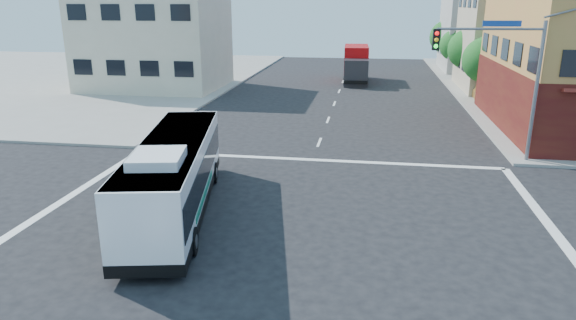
# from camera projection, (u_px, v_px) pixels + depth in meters

# --- Properties ---
(ground) EXTENTS (120.00, 120.00, 0.00)m
(ground) POSITION_uv_depth(u_px,v_px,m) (281.00, 240.00, 17.61)
(ground) COLOR black
(ground) RESTS_ON ground
(sidewalk_nw) EXTENTS (50.00, 50.00, 0.15)m
(sidewalk_nw) POSITION_uv_depth(u_px,v_px,m) (20.00, 76.00, 55.90)
(sidewalk_nw) COLOR gray
(sidewalk_nw) RESTS_ON ground
(building_east_near) EXTENTS (12.06, 10.06, 9.00)m
(building_east_near) POSITION_uv_depth(u_px,v_px,m) (533.00, 41.00, 45.74)
(building_east_near) COLOR #B9AA8D
(building_east_near) RESTS_ON ground
(building_east_far) EXTENTS (12.06, 10.06, 10.00)m
(building_east_far) POSITION_uv_depth(u_px,v_px,m) (498.00, 27.00, 58.80)
(building_east_far) COLOR #ABABA6
(building_east_far) RESTS_ON ground
(building_west) EXTENTS (12.06, 10.06, 8.00)m
(building_west) POSITION_uv_depth(u_px,v_px,m) (155.00, 45.00, 47.28)
(building_west) COLOR beige
(building_west) RESTS_ON ground
(signal_mast_ne) EXTENTS (7.91, 1.13, 8.07)m
(signal_mast_ne) POSITION_uv_depth(u_px,v_px,m) (503.00, 64.00, 24.77)
(signal_mast_ne) COLOR slate
(signal_mast_ne) RESTS_ON ground
(street_tree_a) EXTENTS (3.60, 3.60, 5.53)m
(street_tree_a) POSITION_uv_depth(u_px,v_px,m) (487.00, 57.00, 41.07)
(street_tree_a) COLOR #382414
(street_tree_a) RESTS_ON ground
(street_tree_b) EXTENTS (3.80, 3.80, 5.79)m
(street_tree_b) POSITION_uv_depth(u_px,v_px,m) (469.00, 47.00, 48.57)
(street_tree_b) COLOR #382414
(street_tree_b) RESTS_ON ground
(street_tree_c) EXTENTS (3.40, 3.40, 5.29)m
(street_tree_c) POSITION_uv_depth(u_px,v_px,m) (456.00, 43.00, 56.20)
(street_tree_c) COLOR #382414
(street_tree_c) RESTS_ON ground
(street_tree_d) EXTENTS (4.00, 4.00, 6.03)m
(street_tree_d) POSITION_uv_depth(u_px,v_px,m) (447.00, 35.00, 63.62)
(street_tree_d) COLOR #382414
(street_tree_d) RESTS_ON ground
(transit_bus) EXTENTS (4.41, 11.09, 3.21)m
(transit_bus) POSITION_uv_depth(u_px,v_px,m) (175.00, 175.00, 19.41)
(transit_bus) COLOR black
(transit_bus) RESTS_ON ground
(box_truck) EXTENTS (2.61, 7.95, 3.54)m
(box_truck) POSITION_uv_depth(u_px,v_px,m) (356.00, 65.00, 51.79)
(box_truck) COLOR #242329
(box_truck) RESTS_ON ground
(parked_car) EXTENTS (2.26, 4.77, 1.58)m
(parked_car) POSITION_uv_depth(u_px,v_px,m) (485.00, 92.00, 41.80)
(parked_car) COLOR gold
(parked_car) RESTS_ON ground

